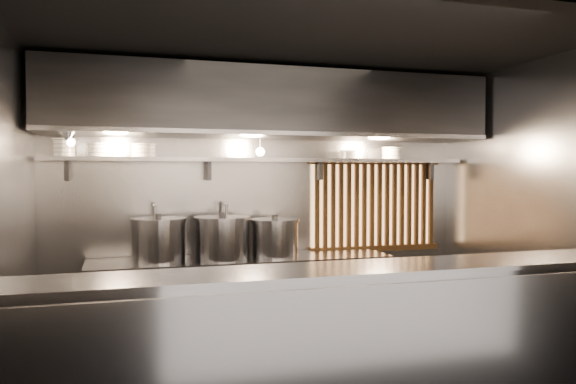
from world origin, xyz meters
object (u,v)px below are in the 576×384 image
pendant_bulb (260,152)px  stock_pot_right (275,238)px  stock_pot_mid (222,238)px  heat_lamp (68,136)px  stock_pot_left (159,240)px

pendant_bulb → stock_pot_right: size_ratio=0.29×
stock_pot_mid → stock_pot_right: bearing=1.2°
pendant_bulb → heat_lamp: bearing=-169.0°
stock_pot_left → stock_pot_mid: 0.61m
pendant_bulb → stock_pot_mid: 0.95m
stock_pot_left → stock_pot_right: (1.15, -0.02, -0.02)m
stock_pot_mid → stock_pot_right: 0.54m
stock_pot_mid → stock_pot_right: stock_pot_mid is taller
pendant_bulb → stock_pot_right: (0.12, -0.10, -0.87)m
stock_pot_left → stock_pot_mid: bearing=-2.8°
heat_lamp → stock_pot_right: heat_lamp is taller
stock_pot_mid → pendant_bulb: bearing=15.1°
stock_pot_left → stock_pot_mid: stock_pot_mid is taller
stock_pot_mid → stock_pot_right: size_ratio=1.07×
stock_pot_left → stock_pot_right: size_ratio=0.92×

